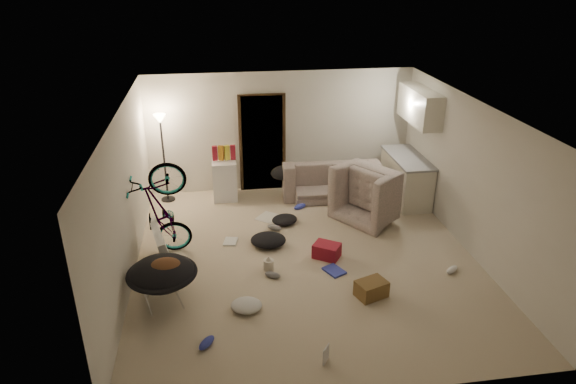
{
  "coord_description": "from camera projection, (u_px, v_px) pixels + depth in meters",
  "views": [
    {
      "loc": [
        -1.37,
        -7.18,
        4.47
      ],
      "look_at": [
        -0.21,
        0.6,
        0.94
      ],
      "focal_mm": 32.0,
      "sensor_mm": 36.0,
      "label": 1
    }
  ],
  "objects": [
    {
      "name": "book_asset",
      "position": [
        323.0,
        366.0,
        6.21
      ],
      "size": [
        0.29,
        0.27,
        0.02
      ],
      "primitive_type": "imported",
      "rotation": [
        0.0,
        0.0,
        0.93
      ],
      "color": "maroon",
      "rests_on": "floor"
    },
    {
      "name": "armchair",
      "position": [
        377.0,
        196.0,
        9.79
      ],
      "size": [
        1.52,
        1.56,
        0.77
      ],
      "primitive_type": "imported",
      "rotation": [
        0.0,
        0.0,
        2.18
      ],
      "color": "#3E473E",
      "rests_on": "floor"
    },
    {
      "name": "floor",
      "position": [
        306.0,
        258.0,
        8.5
      ],
      "size": [
        5.5,
        6.0,
        0.02
      ],
      "primitive_type": "cube",
      "color": "#C6B598",
      "rests_on": "ground"
    },
    {
      "name": "book_blue",
      "position": [
        334.0,
        271.0,
        8.11
      ],
      "size": [
        0.37,
        0.41,
        0.03
      ],
      "primitive_type": "cube",
      "rotation": [
        0.0,
        0.0,
        0.47
      ],
      "color": "#2E38A6",
      "rests_on": "floor"
    },
    {
      "name": "shoe_0",
      "position": [
        300.0,
        207.0,
        10.15
      ],
      "size": [
        0.3,
        0.24,
        0.1
      ],
      "primitive_type": "ellipsoid",
      "rotation": [
        0.0,
        0.0,
        0.5
      ],
      "color": "#2E38A6",
      "rests_on": "floor"
    },
    {
      "name": "floor_lamp",
      "position": [
        162.0,
        139.0,
        10.03
      ],
      "size": [
        0.28,
        0.28,
        1.81
      ],
      "color": "black",
      "rests_on": "floor"
    },
    {
      "name": "book_white",
      "position": [
        230.0,
        241.0,
        8.96
      ],
      "size": [
        0.28,
        0.33,
        0.03
      ],
      "primitive_type": "cube",
      "rotation": [
        0.0,
        0.0,
        -0.22
      ],
      "color": "silver",
      "rests_on": "floor"
    },
    {
      "name": "snack_box_3",
      "position": [
        233.0,
        152.0,
        10.25
      ],
      "size": [
        0.1,
        0.07,
        0.3
      ],
      "primitive_type": "cube",
      "rotation": [
        0.0,
        0.0,
        -0.03
      ],
      "color": "maroon",
      "rests_on": "mini_fridge"
    },
    {
      "name": "sofa_drape",
      "position": [
        284.0,
        173.0,
        10.48
      ],
      "size": [
        0.65,
        0.57,
        0.28
      ],
      "primitive_type": "ellipsoid",
      "rotation": [
        0.0,
        0.0,
        0.22
      ],
      "color": "black",
      "rests_on": "sofa"
    },
    {
      "name": "doorway",
      "position": [
        262.0,
        143.0,
        10.7
      ],
      "size": [
        0.85,
        0.1,
        2.04
      ],
      "primitive_type": "cube",
      "color": "black",
      "rests_on": "floor"
    },
    {
      "name": "clothes_lump_b",
      "position": [
        285.0,
        220.0,
        9.59
      ],
      "size": [
        0.6,
        0.57,
        0.15
      ],
      "primitive_type": "ellipsoid",
      "rotation": [
        0.0,
        0.0,
        0.38
      ],
      "color": "black",
      "rests_on": "floor"
    },
    {
      "name": "kitchen_counter",
      "position": [
        406.0,
        179.0,
        10.44
      ],
      "size": [
        0.6,
        1.5,
        0.88
      ],
      "primitive_type": "cube",
      "color": "beige",
      "rests_on": "floor"
    },
    {
      "name": "saucer_chair",
      "position": [
        163.0,
        279.0,
        7.19
      ],
      "size": [
        0.99,
        0.99,
        0.7
      ],
      "color": "silver",
      "rests_on": "floor"
    },
    {
      "name": "clothes_lump_c",
      "position": [
        246.0,
        305.0,
        7.2
      ],
      "size": [
        0.51,
        0.46,
        0.14
      ],
      "primitive_type": "ellipsoid",
      "rotation": [
        0.0,
        0.0,
        -0.2
      ],
      "color": "silver",
      "rests_on": "floor"
    },
    {
      "name": "tv_box",
      "position": [
        163.0,
        248.0,
        8.15
      ],
      "size": [
        0.47,
        1.02,
        0.66
      ],
      "primitive_type": "cube",
      "rotation": [
        0.0,
        -0.21,
        0.23
      ],
      "color": "silver",
      "rests_on": "floor"
    },
    {
      "name": "clothes_lump_a",
      "position": [
        268.0,
        240.0,
        8.84
      ],
      "size": [
        0.69,
        0.62,
        0.2
      ],
      "primitive_type": "ellipsoid",
      "rotation": [
        0.0,
        0.0,
        -0.16
      ],
      "color": "black",
      "rests_on": "floor"
    },
    {
      "name": "shoe_1",
      "position": [
        274.0,
        227.0,
        9.35
      ],
      "size": [
        0.3,
        0.25,
        0.11
      ],
      "primitive_type": "ellipsoid",
      "rotation": [
        0.0,
        0.0,
        -0.56
      ],
      "color": "slate",
      "rests_on": "floor"
    },
    {
      "name": "kitchen_uppers",
      "position": [
        420.0,
        106.0,
        9.84
      ],
      "size": [
        0.38,
        1.4,
        0.65
      ],
      "primitive_type": "cube",
      "color": "beige",
      "rests_on": "wall_right"
    },
    {
      "name": "wall_right",
      "position": [
        473.0,
        179.0,
        8.35
      ],
      "size": [
        0.02,
        6.0,
        2.5
      ],
      "primitive_type": "cube",
      "color": "beige",
      "rests_on": "floor"
    },
    {
      "name": "drink_case_a",
      "position": [
        371.0,
        289.0,
        7.47
      ],
      "size": [
        0.51,
        0.44,
        0.25
      ],
      "primitive_type": "cube",
      "rotation": [
        0.0,
        0.0,
        0.35
      ],
      "color": "brown",
      "rests_on": "floor"
    },
    {
      "name": "shoe_2",
      "position": [
        207.0,
        343.0,
        6.52
      ],
      "size": [
        0.27,
        0.3,
        0.11
      ],
      "primitive_type": "ellipsoid",
      "rotation": [
        0.0,
        0.0,
        0.94
      ],
      "color": "#2E38A6",
      "rests_on": "floor"
    },
    {
      "name": "snack_box_0",
      "position": [
        215.0,
        153.0,
        10.2
      ],
      "size": [
        0.11,
        0.08,
        0.3
      ],
      "primitive_type": "cube",
      "rotation": [
        0.0,
        0.0,
        0.09
      ],
      "color": "maroon",
      "rests_on": "mini_fridge"
    },
    {
      "name": "wall_left",
      "position": [
        124.0,
        200.0,
        7.61
      ],
      "size": [
        0.02,
        6.0,
        2.5
      ],
      "primitive_type": "cube",
      "color": "beige",
      "rests_on": "floor"
    },
    {
      "name": "shoe_3",
      "position": [
        273.0,
        275.0,
        7.94
      ],
      "size": [
        0.28,
        0.22,
        0.1
      ],
      "primitive_type": "ellipsoid",
      "rotation": [
        0.0,
        0.0,
        -0.51
      ],
      "color": "slate",
      "rests_on": "floor"
    },
    {
      "name": "juicer",
      "position": [
        269.0,
        264.0,
        8.14
      ],
      "size": [
        0.17,
        0.17,
        0.24
      ],
      "color": "beige",
      "rests_on": "floor"
    },
    {
      "name": "mini_fridge",
      "position": [
        225.0,
        180.0,
        10.46
      ],
      "size": [
        0.49,
        0.49,
        0.82
      ],
      "primitive_type": "cube",
      "rotation": [
        0.0,
        0.0,
        -0.01
      ],
      "color": "white",
      "rests_on": "floor"
    },
    {
      "name": "shoe_4",
      "position": [
        452.0,
        270.0,
        8.07
      ],
      "size": [
        0.28,
        0.24,
        0.1
      ],
      "primitive_type": "ellipsoid",
      "rotation": [
        0.0,
        0.0,
        0.61
      ],
      "color": "white",
      "rests_on": "floor"
    },
    {
      "name": "drink_case_b",
      "position": [
        327.0,
        251.0,
        8.47
      ],
      "size": [
        0.52,
        0.49,
        0.24
      ],
      "primitive_type": "cube",
      "rotation": [
        0.0,
        0.0,
        -0.59
      ],
      "color": "maroon",
      "rests_on": "floor"
    },
    {
      "name": "wall_front",
      "position": [
        360.0,
        306.0,
        5.27
      ],
      "size": [
        5.5,
        0.02,
        2.5
      ],
      "primitive_type": "cube",
      "color": "beige",
      "rests_on": "floor"
    },
    {
      "name": "door_trim",
      "position": [
        262.0,
        144.0,
        10.68
      ],
      "size": [
        0.97,
        0.04,
        2.1
      ],
      "primitive_type": "cube",
      "color": "#352412",
      "rests_on": "floor"
    },
    {
      "name": "snack_box_2",
      "position": [
        227.0,
        153.0,
        10.23
      ],
      "size": [
        0.12,
        0.1,
        0.3
      ],
      "primitive_type": "cube",
      "rotation": [
        0.0,
        0.0,
        0.34
      ],
      "color": "gold",
      "rests_on": "mini_fridge"
    },
    {
      "name": "wall_back",
      "position": [
        281.0,
        131.0,
        10.7
      ],
      "size": [
        5.5,
        0.02,
        2.5
      ],
      "primitive_type": "cube",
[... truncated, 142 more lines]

